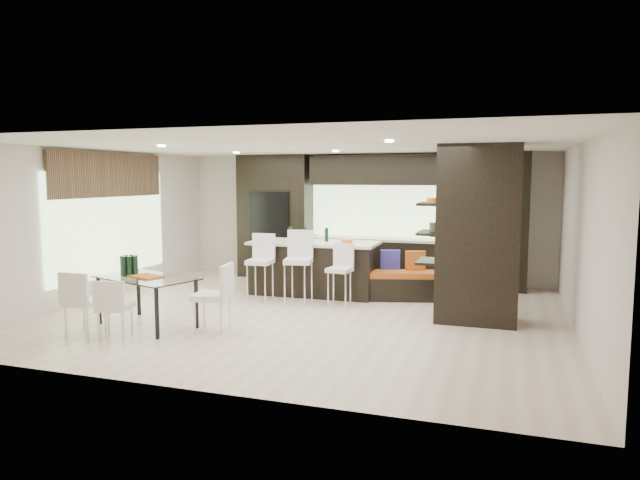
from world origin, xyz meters
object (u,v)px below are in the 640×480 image
(stool_left, at_px, (260,274))
(dining_table, at_px, (147,302))
(chair_near, at_px, (115,311))
(stool_mid, at_px, (298,274))
(stool_right, at_px, (339,281))
(floor_vase, at_px, (460,278))
(kitchen_island, at_px, (314,268))
(chair_far, at_px, (85,306))
(bench, at_px, (405,285))
(chair_end, at_px, (212,301))

(stool_left, bearing_deg, dining_table, -114.44)
(dining_table, xyz_separation_m, chair_near, (0.00, -0.72, 0.02))
(stool_mid, height_order, chair_near, stool_mid)
(stool_right, relative_size, floor_vase, 0.77)
(kitchen_island, bearing_deg, dining_table, -118.82)
(kitchen_island, height_order, stool_right, kitchen_island)
(floor_vase, height_order, chair_far, floor_vase)
(stool_mid, bearing_deg, bench, 17.16)
(stool_mid, distance_m, chair_near, 3.30)
(dining_table, distance_m, chair_end, 1.10)
(bench, height_order, chair_end, chair_end)
(stool_left, distance_m, chair_far, 3.22)
(bench, bearing_deg, chair_near, -146.05)
(chair_near, height_order, chair_end, chair_end)
(floor_vase, relative_size, chair_end, 1.22)
(stool_left, height_order, chair_near, stool_left)
(dining_table, bearing_deg, bench, 60.76)
(chair_near, xyz_separation_m, chair_far, (-0.48, -0.02, 0.04))
(stool_mid, relative_size, dining_table, 0.67)
(stool_mid, xyz_separation_m, floor_vase, (2.74, 0.26, 0.04))
(stool_mid, height_order, dining_table, stool_mid)
(chair_far, xyz_separation_m, chair_end, (1.57, 0.74, 0.03))
(stool_mid, distance_m, floor_vase, 2.76)
(chair_far, height_order, chair_end, chair_end)
(stool_mid, xyz_separation_m, chair_far, (-2.07, -2.91, -0.09))
(stool_mid, xyz_separation_m, stool_right, (0.74, 0.04, -0.09))
(kitchen_island, distance_m, chair_near, 4.07)
(floor_vase, height_order, chair_near, floor_vase)
(dining_table, distance_m, chair_far, 0.89)
(stool_mid, height_order, floor_vase, floor_vase)
(stool_right, height_order, chair_end, chair_end)
(stool_right, bearing_deg, stool_left, -171.49)
(bench, xyz_separation_m, chair_far, (-3.79, -3.81, 0.17))
(stool_mid, distance_m, dining_table, 2.70)
(stool_mid, bearing_deg, chair_near, -129.03)
(stool_left, relative_size, chair_far, 1.13)
(stool_right, bearing_deg, floor_vase, 13.87)
(kitchen_island, xyz_separation_m, dining_table, (-1.59, -3.02, -0.13))
(chair_far, bearing_deg, floor_vase, 32.69)
(floor_vase, xyz_separation_m, chair_near, (-4.33, -3.15, -0.17))
(stool_left, xyz_separation_m, stool_mid, (0.74, -0.02, 0.03))
(bench, bearing_deg, stool_right, -153.82)
(bench, distance_m, chair_far, 5.38)
(dining_table, bearing_deg, stool_left, 86.77)
(kitchen_island, relative_size, stool_right, 2.80)
(stool_left, height_order, bench, stool_left)
(bench, relative_size, floor_vase, 1.20)
(dining_table, xyz_separation_m, chair_far, (-0.48, -0.74, 0.06))
(dining_table, height_order, chair_end, chair_end)
(stool_mid, distance_m, chair_end, 2.23)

